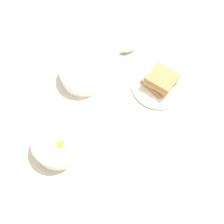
{
  "coord_description": "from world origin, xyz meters",
  "views": [
    {
      "loc": [
        -0.25,
        -0.5,
        0.75
      ],
      "look_at": [
        -0.01,
        -0.21,
        0.02
      ],
      "focal_mm": 42.0,
      "sensor_mm": 36.0,
      "label": 1
    }
  ],
  "objects_px": {
    "toast_sandwich": "(161,80)",
    "congee_bowl": "(83,74)",
    "soup_spoon": "(125,47)",
    "egg_bowl": "(58,144)",
    "toast_plate": "(158,86)"
  },
  "relations": [
    {
      "from": "egg_bowl",
      "to": "toast_sandwich",
      "type": "distance_m",
      "value": 0.38
    },
    {
      "from": "toast_plate",
      "to": "soup_spoon",
      "type": "xyz_separation_m",
      "value": [
        0.02,
        0.19,
        0.01
      ]
    },
    {
      "from": "toast_sandwich",
      "to": "soup_spoon",
      "type": "relative_size",
      "value": 0.72
    },
    {
      "from": "egg_bowl",
      "to": "congee_bowl",
      "type": "distance_m",
      "value": 0.26
    },
    {
      "from": "soup_spoon",
      "to": "congee_bowl",
      "type": "distance_m",
      "value": 0.19
    },
    {
      "from": "toast_plate",
      "to": "toast_sandwich",
      "type": "distance_m",
      "value": 0.03
    },
    {
      "from": "soup_spoon",
      "to": "congee_bowl",
      "type": "xyz_separation_m",
      "value": [
        -0.19,
        -0.01,
        0.01
      ]
    },
    {
      "from": "toast_sandwich",
      "to": "congee_bowl",
      "type": "height_order",
      "value": "toast_sandwich"
    },
    {
      "from": "egg_bowl",
      "to": "soup_spoon",
      "type": "bearing_deg",
      "value": 23.03
    },
    {
      "from": "soup_spoon",
      "to": "congee_bowl",
      "type": "relative_size",
      "value": 0.97
    },
    {
      "from": "toast_plate",
      "to": "soup_spoon",
      "type": "height_order",
      "value": "soup_spoon"
    },
    {
      "from": "egg_bowl",
      "to": "congee_bowl",
      "type": "height_order",
      "value": "egg_bowl"
    },
    {
      "from": "toast_sandwich",
      "to": "soup_spoon",
      "type": "xyz_separation_m",
      "value": [
        0.01,
        0.19,
        -0.02
      ]
    },
    {
      "from": "toast_plate",
      "to": "congee_bowl",
      "type": "relative_size",
      "value": 1.16
    },
    {
      "from": "congee_bowl",
      "to": "soup_spoon",
      "type": "bearing_deg",
      "value": 2.51
    }
  ]
}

